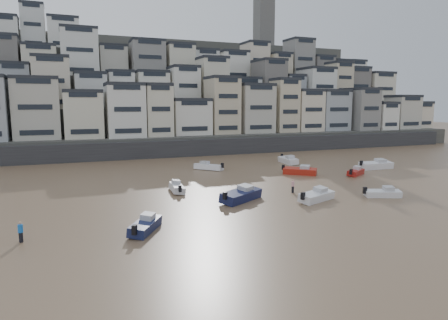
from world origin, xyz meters
name	(u,v)px	position (x,y,z in m)	size (l,w,h in m)	color
ground	(373,298)	(0.00, 0.00, 0.00)	(400.00, 400.00, 0.00)	#856447
harbor_wall	(195,148)	(10.00, 65.00, 1.75)	(140.00, 3.00, 3.50)	#38383A
hillside	(169,98)	(14.73, 104.84, 13.01)	(141.04, 66.00, 50.00)	#4C4C47
boat_a	(317,195)	(10.58, 20.75, 0.77)	(5.61, 1.84, 1.53)	silver
boat_b	(383,192)	(19.15, 19.41, 0.63)	(4.60, 1.50, 1.25)	silver
boat_c	(241,193)	(2.50, 24.01, 0.89)	(6.56, 2.15, 1.79)	#141940
boat_d	(356,171)	(26.28, 32.71, 0.66)	(4.82, 1.58, 1.31)	#A01913
boat_e	(300,170)	(18.38, 36.43, 0.77)	(5.68, 1.86, 1.55)	#AB2215
boat_f	(177,187)	(-3.09, 31.54, 0.67)	(4.94, 1.62, 1.35)	silver
boat_g	(376,164)	(33.60, 36.26, 0.90)	(6.61, 2.16, 1.80)	white
boat_h	(209,165)	(6.48, 46.17, 0.76)	(5.55, 1.82, 1.51)	white
boat_i	(288,159)	(22.89, 47.52, 0.83)	(6.11, 2.00, 1.67)	silver
boat_j	(145,224)	(-9.90, 17.09, 0.71)	(5.20, 1.70, 1.42)	#161D45
person_blue	(21,232)	(-19.80, 18.08, 0.87)	(0.44, 0.44, 1.74)	blue
person_pink	(293,186)	(10.36, 25.55, 0.87)	(0.44, 0.44, 1.74)	#CA8F93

